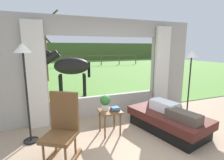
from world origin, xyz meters
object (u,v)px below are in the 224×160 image
Objects in this scene: floor_lamp_right at (191,64)px; horse at (70,66)px; side_table at (110,115)px; book_stack at (115,109)px; recliner_sofa at (168,121)px; pasture_tree at (43,48)px; rocking_chair at (62,128)px; reclining_person at (170,109)px; potted_plant at (105,102)px; floor_lamp_left at (24,63)px.

floor_lamp_right reaches higher than horse.
book_stack is at bearing -31.79° from side_table.
side_table is at bearing 150.66° from recliner_sofa.
floor_lamp_right is at bearing -62.10° from pasture_tree.
pasture_tree is at bearing 124.16° from rocking_chair.
reclining_person is 7.69m from pasture_tree.
potted_plant is at bearing -80.54° from pasture_tree.
rocking_chair is 7.41m from pasture_tree.
floor_lamp_left is 6.53m from pasture_tree.
horse is at bearing 95.72° from potted_plant.
reclining_person is at bearing 35.64° from rocking_chair.
horse is (0.65, 3.55, 0.61)m from rocking_chair.
recliner_sofa is 3.58× the size of side_table.
horse reaches higher than rocking_chair.
recliner_sofa is at bearing -16.29° from side_table.
horse is at bearing 112.46° from rocking_chair.
recliner_sofa is 0.49× the size of pasture_tree.
rocking_chair reaches higher than reclining_person.
book_stack is 0.10× the size of horse.
horse is at bearing 98.66° from book_stack.
rocking_chair reaches higher than book_stack.
side_table is at bearing -9.59° from floor_lamp_left.
floor_lamp_left is 3.87m from floor_lamp_right.
side_table is at bearing -79.97° from pasture_tree.
floor_lamp_right is at bearing 4.00° from side_table.
recliner_sofa is at bearing -144.73° from horse.
horse is (-1.61, 3.39, 0.94)m from recliner_sofa.
floor_lamp_right is at bearing -1.53° from floor_lamp_left.
reclining_person is 7.54× the size of book_stack.
floor_lamp_left is at bearing 169.01° from book_stack.
side_table reaches higher than recliner_sofa.
rocking_chair is (-2.25, -0.11, 0.02)m from reclining_person.
pasture_tree is at bearing 117.90° from floor_lamp_right.
potted_plant is 0.18× the size of horse.
book_stack is at bearing -174.35° from floor_lamp_right.
rocking_chair is at bearing 171.04° from recliner_sofa.
rocking_chair is at bearing -88.63° from pasture_tree.
floor_lamp_left is (-2.79, 0.62, 1.33)m from recliner_sofa.
floor_lamp_right is at bearing -127.04° from horse.
recliner_sofa is at bearing 76.95° from reclining_person.
potted_plant is at bearing 149.19° from recliner_sofa.
rocking_chair is 1.21m from book_stack.
potted_plant is 3.02m from horse.
potted_plant is (-1.31, 0.42, 0.48)m from recliner_sofa.
recliner_sofa is 7.70m from pasture_tree.
rocking_chair is 5.91× the size of book_stack.
side_table is 2.51m from floor_lamp_right.
pasture_tree is (-1.29, 6.84, 1.22)m from book_stack.
pasture_tree reaches higher than book_stack.
horse is at bearing 102.00° from reclining_person.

